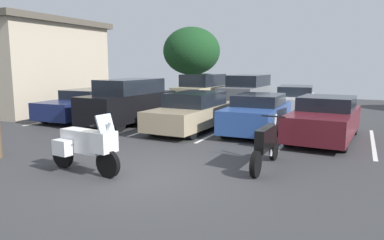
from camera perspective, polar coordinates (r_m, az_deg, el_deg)
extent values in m
cube|color=#38383A|center=(8.60, -7.40, -8.86)|extent=(44.00, 44.00, 0.10)
cylinder|color=black|center=(8.44, -13.07, -6.71)|extent=(0.66, 0.20, 0.65)
cylinder|color=black|center=(9.56, -19.65, -5.16)|extent=(0.66, 0.20, 0.65)
cube|color=white|center=(8.88, -16.70, -3.15)|extent=(1.20, 0.53, 0.52)
cylinder|color=#B2B2B7|center=(8.42, -13.75, -3.88)|extent=(0.51, 0.13, 1.12)
cylinder|color=black|center=(8.39, -14.25, -0.68)|extent=(0.11, 0.62, 0.04)
cube|color=white|center=(8.39, -13.67, -3.36)|extent=(0.50, 0.52, 0.47)
cube|color=#B2C1CC|center=(8.28, -13.54, -0.50)|extent=(0.22, 0.46, 0.39)
cube|color=white|center=(9.38, -16.54, -3.39)|extent=(0.47, 0.29, 0.36)
cube|color=white|center=(8.97, -19.73, -4.11)|extent=(0.47, 0.29, 0.36)
cylinder|color=black|center=(9.97, 12.75, -4.43)|extent=(0.14, 0.61, 0.60)
cylinder|color=black|center=(8.37, 9.98, -6.88)|extent=(0.14, 0.61, 0.60)
cube|color=black|center=(9.07, 11.58, -2.79)|extent=(0.26, 1.28, 0.54)
cylinder|color=#B2B2B7|center=(9.77, 12.66, -2.31)|extent=(0.08, 0.49, 1.08)
cylinder|color=black|center=(9.61, 12.65, 0.56)|extent=(0.62, 0.05, 0.04)
cube|color=silver|center=(18.26, -19.21, 0.31)|extent=(0.12, 4.96, 0.01)
cube|color=silver|center=(16.56, -12.66, -0.24)|extent=(0.12, 4.96, 0.01)
cube|color=silver|center=(15.12, -4.72, -0.91)|extent=(0.12, 4.96, 0.01)
cube|color=silver|center=(14.03, 4.65, -1.67)|extent=(0.12, 4.96, 0.01)
cube|color=silver|center=(13.37, 15.28, -2.48)|extent=(0.12, 4.96, 0.01)
cube|color=silver|center=(13.21, 26.58, -3.24)|extent=(0.12, 4.96, 0.01)
cube|color=navy|center=(17.47, -16.65, 1.96)|extent=(2.05, 4.57, 0.74)
cube|color=black|center=(17.75, -15.82, 3.99)|extent=(1.83, 2.19, 0.42)
cylinder|color=black|center=(15.80, -17.85, 0.25)|extent=(0.24, 0.63, 0.62)
cylinder|color=black|center=(16.95, -22.13, 0.58)|extent=(0.24, 0.63, 0.62)
cylinder|color=black|center=(18.20, -11.48, 1.58)|extent=(0.24, 0.63, 0.62)
cylinder|color=black|center=(19.20, -15.59, 1.81)|extent=(0.24, 0.63, 0.62)
cube|color=black|center=(15.66, -9.85, 2.16)|extent=(2.02, 4.89, 1.08)
cube|color=black|center=(15.66, -9.70, 5.26)|extent=(1.77, 3.00, 0.60)
cylinder|color=black|center=(13.99, -11.49, -0.41)|extent=(0.26, 0.71, 0.69)
cylinder|color=black|center=(14.98, -15.89, 0.03)|extent=(0.26, 0.71, 0.69)
cylinder|color=black|center=(16.61, -4.32, 1.18)|extent=(0.26, 0.71, 0.69)
cylinder|color=black|center=(17.45, -8.46, 1.47)|extent=(0.26, 0.71, 0.69)
cube|color=tan|center=(14.05, 0.17, 0.75)|extent=(1.98, 4.89, 0.72)
cube|color=black|center=(14.16, 0.54, 3.33)|extent=(1.74, 2.45, 0.52)
cylinder|color=black|center=(12.30, -0.10, -1.56)|extent=(0.25, 0.67, 0.66)
cylinder|color=black|center=(13.06, -6.11, -1.00)|extent=(0.25, 0.67, 0.66)
cylinder|color=black|center=(15.26, 5.54, 0.43)|extent=(0.25, 0.67, 0.66)
cylinder|color=black|center=(15.88, 0.37, 0.80)|extent=(0.25, 0.67, 0.66)
cube|color=#2D519E|center=(13.76, 10.19, 0.56)|extent=(1.80, 4.33, 0.81)
cube|color=black|center=(13.88, 10.47, 3.16)|extent=(1.64, 2.09, 0.41)
cylinder|color=black|center=(12.22, 11.88, -1.94)|extent=(0.22, 0.62, 0.61)
cylinder|color=black|center=(12.63, 5.19, -1.45)|extent=(0.22, 0.62, 0.61)
cylinder|color=black|center=(15.07, 14.32, -0.01)|extent=(0.22, 0.62, 0.61)
cylinder|color=black|center=(15.39, 8.80, 0.34)|extent=(0.22, 0.62, 0.61)
cube|color=maroon|center=(12.97, 20.06, -0.36)|extent=(2.19, 4.64, 0.80)
cube|color=black|center=(13.24, 20.45, 2.52)|extent=(1.85, 2.05, 0.45)
cylinder|color=black|center=(11.42, 22.70, -3.18)|extent=(0.27, 0.64, 0.62)
cylinder|color=black|center=(11.69, 14.91, -2.52)|extent=(0.27, 0.64, 0.62)
cylinder|color=black|center=(14.43, 24.11, -0.88)|extent=(0.27, 0.64, 0.62)
cylinder|color=black|center=(14.65, 17.89, -0.40)|extent=(0.27, 0.64, 0.62)
cube|color=#C1B289|center=(20.94, 1.66, 3.89)|extent=(1.99, 4.53, 1.07)
cube|color=black|center=(20.98, 1.80, 6.29)|extent=(1.77, 2.95, 0.67)
cylinder|color=black|center=(19.30, 1.71, 2.24)|extent=(0.25, 0.68, 0.67)
cylinder|color=black|center=(20.00, -2.21, 2.47)|extent=(0.25, 0.68, 0.67)
cylinder|color=black|center=(22.04, 5.15, 3.03)|extent=(0.25, 0.68, 0.67)
cylinder|color=black|center=(22.66, 1.60, 3.22)|extent=(0.25, 0.68, 0.67)
cube|color=slate|center=(19.99, 8.53, 3.63)|extent=(1.98, 4.36, 1.14)
cube|color=black|center=(20.31, 8.94, 6.17)|extent=(1.78, 2.84, 0.60)
cylinder|color=black|center=(18.42, 9.33, 1.74)|extent=(0.24, 0.64, 0.63)
cylinder|color=black|center=(18.95, 4.85, 2.02)|extent=(0.24, 0.64, 0.63)
cylinder|color=black|center=(21.20, 11.76, 2.59)|extent=(0.24, 0.64, 0.63)
cylinder|color=black|center=(21.66, 7.79, 2.82)|extent=(0.24, 0.64, 0.63)
cube|color=white|center=(19.27, 15.89, 2.66)|extent=(2.19, 4.77, 0.73)
cube|color=black|center=(19.39, 15.99, 4.48)|extent=(1.84, 2.53, 0.48)
cylinder|color=black|center=(17.71, 17.94, 1.28)|extent=(0.29, 0.73, 0.71)
cylinder|color=black|center=(17.81, 13.13, 1.51)|extent=(0.29, 0.73, 0.71)
cylinder|color=black|center=(20.83, 18.18, 2.34)|extent=(0.29, 0.73, 0.71)
cylinder|color=black|center=(20.91, 14.09, 2.54)|extent=(0.29, 0.73, 0.71)
cylinder|color=#4C3823|center=(34.80, -17.28, 5.97)|extent=(0.41, 0.41, 2.12)
ellipsoid|color=#23512D|center=(34.79, -17.50, 10.70)|extent=(3.72, 3.72, 3.63)
cylinder|color=#4C3823|center=(27.66, -0.06, 5.33)|extent=(0.40, 0.40, 1.72)
ellipsoid|color=#19421E|center=(27.63, -0.06, 10.79)|extent=(4.26, 4.26, 3.55)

